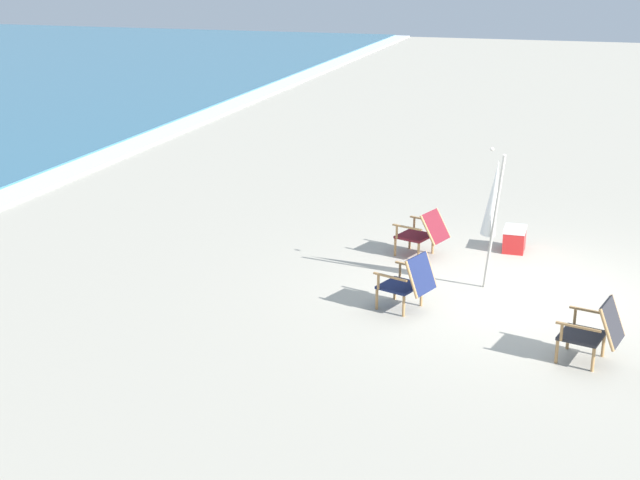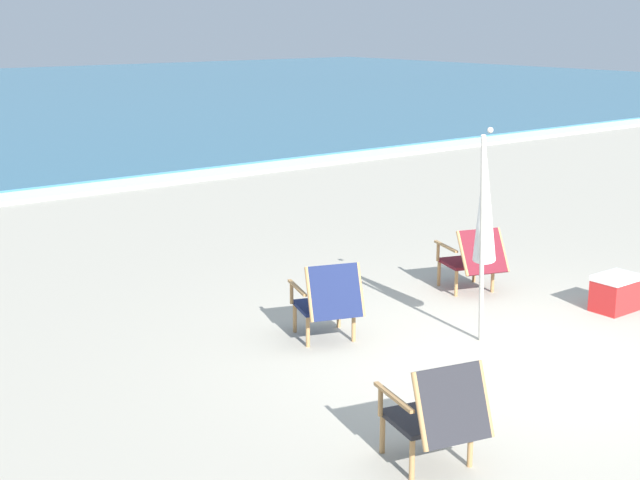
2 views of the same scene
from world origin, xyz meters
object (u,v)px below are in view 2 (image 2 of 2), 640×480
beach_chair_far_center (438,412)px  beach_chair_front_left (329,300)px  beach_chair_back_right (474,258)px  umbrella_furled_white (485,206)px  cooler_box (615,293)px

beach_chair_far_center → beach_chair_front_left: beach_chair_front_left is taller
beach_chair_back_right → beach_chair_far_center: (-3.27, -2.68, 0.01)m
beach_chair_back_right → beach_chair_front_left: bearing=-174.2°
beach_chair_back_right → umbrella_furled_white: bearing=-135.2°
beach_chair_far_center → beach_chair_back_right: bearing=39.4°
beach_chair_back_right → beach_chair_front_left: (-2.29, -0.23, 0.01)m
cooler_box → beach_chair_far_center: bearing=-162.0°
beach_chair_front_left → umbrella_furled_white: umbrella_furled_white is taller
beach_chair_back_right → umbrella_furled_white: 1.93m
beach_chair_far_center → umbrella_furled_white: umbrella_furled_white is taller
beach_chair_far_center → beach_chair_front_left: 2.63m
beach_chair_far_center → cooler_box: bearing=18.0°
umbrella_furled_white → cooler_box: 2.27m
umbrella_furled_white → cooler_box: (1.94, -0.19, -1.17)m
beach_chair_front_left → beach_chair_far_center: bearing=-111.7°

